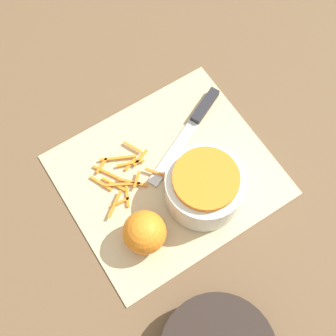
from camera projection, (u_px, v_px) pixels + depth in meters
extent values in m
plane|color=brown|center=(168.00, 175.00, 0.93)|extent=(4.00, 4.00, 0.00)
cube|color=#CCB284|center=(168.00, 174.00, 0.92)|extent=(0.40, 0.35, 0.01)
cylinder|color=silver|center=(204.00, 188.00, 0.87)|extent=(0.15, 0.15, 0.08)
cylinder|color=orange|center=(206.00, 179.00, 0.83)|extent=(0.12, 0.12, 0.02)
cube|color=#232328|center=(205.00, 106.00, 0.97)|extent=(0.09, 0.05, 0.02)
cube|color=silver|center=(174.00, 153.00, 0.94)|extent=(0.15, 0.09, 0.00)
sphere|color=orange|center=(144.00, 232.00, 0.83)|extent=(0.08, 0.08, 0.08)
cube|color=orange|center=(108.00, 173.00, 0.92)|extent=(0.04, 0.06, 0.00)
cube|color=orange|center=(101.00, 183.00, 0.91)|extent=(0.03, 0.05, 0.00)
cube|color=orange|center=(119.00, 201.00, 0.90)|extent=(0.04, 0.01, 0.00)
cube|color=orange|center=(127.00, 195.00, 0.90)|extent=(0.03, 0.05, 0.00)
cube|color=orange|center=(137.00, 179.00, 0.91)|extent=(0.03, 0.03, 0.00)
cube|color=orange|center=(141.00, 158.00, 0.93)|extent=(0.04, 0.02, 0.00)
cube|color=orange|center=(130.00, 164.00, 0.93)|extent=(0.03, 0.02, 0.00)
cube|color=orange|center=(114.00, 203.00, 0.89)|extent=(0.05, 0.04, 0.00)
cube|color=orange|center=(133.00, 147.00, 0.94)|extent=(0.02, 0.04, 0.00)
cube|color=orange|center=(156.00, 172.00, 0.91)|extent=(0.03, 0.04, 0.00)
cube|color=orange|center=(118.00, 158.00, 0.93)|extent=(0.07, 0.04, 0.00)
cube|color=orange|center=(122.00, 184.00, 0.91)|extent=(0.06, 0.04, 0.00)
cube|color=orange|center=(130.00, 163.00, 0.93)|extent=(0.05, 0.02, 0.00)
cube|color=orange|center=(133.00, 182.00, 0.91)|extent=(0.05, 0.05, 0.00)
cube|color=orange|center=(114.00, 184.00, 0.91)|extent=(0.03, 0.05, 0.00)
cube|color=orange|center=(102.00, 165.00, 0.92)|extent=(0.03, 0.02, 0.00)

